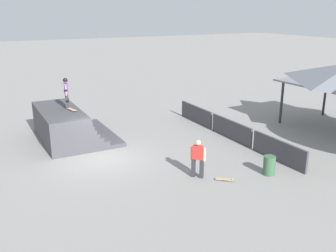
% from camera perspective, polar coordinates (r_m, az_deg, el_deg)
% --- Properties ---
extents(ground_plane, '(160.00, 160.00, 0.00)m').
position_cam_1_polar(ground_plane, '(18.47, -9.97, -4.93)').
color(ground_plane, gray).
extents(quarter_pipe_ramp, '(5.12, 3.83, 1.77)m').
position_cam_1_polar(quarter_pipe_ramp, '(21.29, -15.23, -0.04)').
color(quarter_pipe_ramp, '#424247').
rests_on(quarter_pipe_ramp, ground).
extents(skater_on_deck, '(0.72, 0.33, 1.66)m').
position_cam_1_polar(skater_on_deck, '(20.94, -15.27, 5.17)').
color(skater_on_deck, '#2D2D33').
rests_on(skater_on_deck, quarter_pipe_ramp).
extents(skateboard_on_deck, '(0.87, 0.36, 0.09)m').
position_cam_1_polar(skateboard_on_deck, '(20.57, -14.42, 2.45)').
color(skateboard_on_deck, silver).
rests_on(skateboard_on_deck, quarter_pipe_ramp).
extents(bystander_walking, '(0.58, 0.54, 1.69)m').
position_cam_1_polar(bystander_walking, '(15.96, 4.56, -4.69)').
color(bystander_walking, '#2D2D33').
rests_on(bystander_walking, ground).
extents(skateboard_on_ground, '(0.63, 0.72, 0.09)m').
position_cam_1_polar(skateboard_on_ground, '(16.12, 8.71, -8.04)').
color(skateboard_on_ground, blue).
rests_on(skateboard_on_ground, ground).
extents(barrier_fence, '(10.81, 0.12, 1.05)m').
position_cam_1_polar(barrier_fence, '(21.10, 9.62, -0.57)').
color(barrier_fence, '#3D3D42').
rests_on(barrier_fence, ground).
extents(trash_bin, '(0.52, 0.52, 0.85)m').
position_cam_1_polar(trash_bin, '(16.94, 15.16, -5.82)').
color(trash_bin, '#385B3D').
rests_on(trash_bin, ground).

